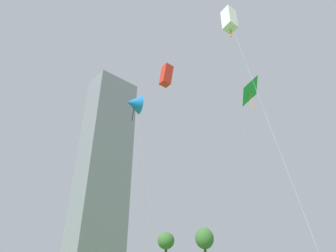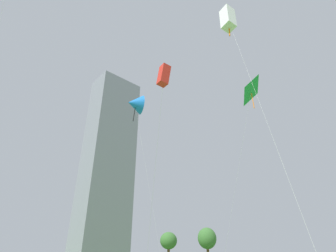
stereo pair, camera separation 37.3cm
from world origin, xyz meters
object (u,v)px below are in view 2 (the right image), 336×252
kite_flying_2 (228,19)px  park_tree_1 (207,239)px  kite_flying_1 (251,92)px  park_tree_0 (169,241)px  kite_flying_0 (135,104)px  distant_highrise_0 (108,160)px  kite_flying_3 (164,76)px

kite_flying_2 → park_tree_1: bearing=53.4°
kite_flying_1 → park_tree_0: size_ratio=3.63×
kite_flying_0 → park_tree_1: (20.97, 9.82, -17.34)m
park_tree_1 → distant_highrise_0: size_ratio=0.07×
kite_flying_0 → distant_highrise_0: distant_highrise_0 is taller
kite_flying_2 → distant_highrise_0: bearing=74.4°
kite_flying_0 → kite_flying_2: (-1.57, -20.57, -3.06)m
kite_flying_1 → distant_highrise_0: 118.53m
park_tree_0 → kite_flying_2: bearing=-116.1°
kite_flying_1 → park_tree_1: (9.15, 21.63, -17.14)m
kite_flying_0 → distant_highrise_0: 110.14m
kite_flying_0 → kite_flying_2: 20.85m
kite_flying_0 → park_tree_1: bearing=25.1°
kite_flying_2 → park_tree_0: (17.61, 36.00, -14.60)m
park_tree_0 → kite_flying_0: bearing=-136.1°
kite_flying_2 → kite_flying_3: size_ratio=1.57×
kite_flying_0 → kite_flying_2: size_ratio=1.16×
park_tree_1 → kite_flying_0: bearing=-154.9°
kite_flying_1 → kite_flying_2: 16.25m
kite_flying_3 → distant_highrise_0: 132.42m
kite_flying_3 → park_tree_1: kite_flying_3 is taller
kite_flying_0 → kite_flying_3: kite_flying_0 is taller
kite_flying_0 → kite_flying_2: kite_flying_0 is taller
kite_flying_2 → park_tree_1: size_ratio=2.90×
park_tree_0 → park_tree_1: park_tree_1 is taller
kite_flying_3 → kite_flying_0: bearing=70.3°
kite_flying_1 → distant_highrise_0: size_ratio=0.24×
kite_flying_2 → park_tree_0: bearing=63.9°
park_tree_1 → distant_highrise_0: distant_highrise_0 is taller
kite_flying_1 → distant_highrise_0: (20.71, 113.33, 27.90)m
park_tree_0 → park_tree_1: 7.48m
distant_highrise_0 → park_tree_0: bearing=-109.7°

